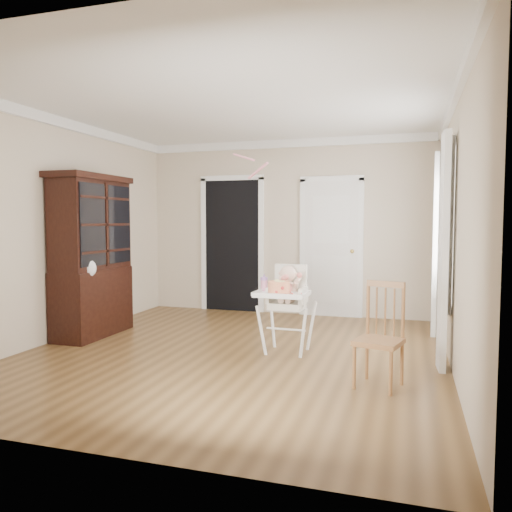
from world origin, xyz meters
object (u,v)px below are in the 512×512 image
(high_chair, at_px, (287,298))
(sippy_cup, at_px, (264,284))
(china_cabinet, at_px, (92,256))
(cake, at_px, (279,288))
(dining_chair, at_px, (380,338))

(high_chair, distance_m, sippy_cup, 0.30)
(sippy_cup, relative_size, china_cabinet, 0.09)
(sippy_cup, bearing_deg, cake, -39.38)
(sippy_cup, height_order, china_cabinet, china_cabinet)
(cake, height_order, dining_chair, dining_chair)
(high_chair, bearing_deg, sippy_cup, -161.38)
(china_cabinet, bearing_deg, cake, -7.61)
(cake, relative_size, dining_chair, 0.32)
(cake, relative_size, sippy_cup, 1.54)
(china_cabinet, xyz_separation_m, dining_chair, (3.59, -0.95, -0.59))
(high_chair, bearing_deg, cake, -95.21)
(high_chair, xyz_separation_m, cake, (-0.03, -0.25, 0.14))
(sippy_cup, relative_size, dining_chair, 0.21)
(high_chair, relative_size, cake, 3.33)
(cake, height_order, china_cabinet, china_cabinet)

